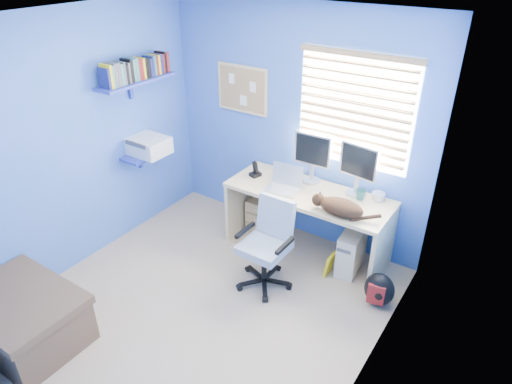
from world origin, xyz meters
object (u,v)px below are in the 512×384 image
Objects in this scene: cat at (341,207)px; laptop at (283,180)px; tower_pc at (351,251)px; office_chair at (267,255)px; desk at (307,223)px.

laptop is at bearing 168.28° from cat.
laptop reaches higher than cat.
office_chair is (-0.60, -0.65, 0.10)m from tower_pc.
desk is 0.66m from cat.
cat is at bearing -115.12° from tower_pc.
desk is at bearing 82.47° from office_chair.
tower_pc is 0.51× the size of office_chair.
laptop is at bearing 106.52° from office_chair.
laptop is 0.76× the size of cat.
cat is 0.63m from tower_pc.
tower_pc is (0.52, 0.00, -0.14)m from desk.
laptop is 0.99m from tower_pc.
cat is 0.96× the size of tower_pc.
desk is 0.66m from office_chair.
desk is 3.76× the size of tower_pc.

